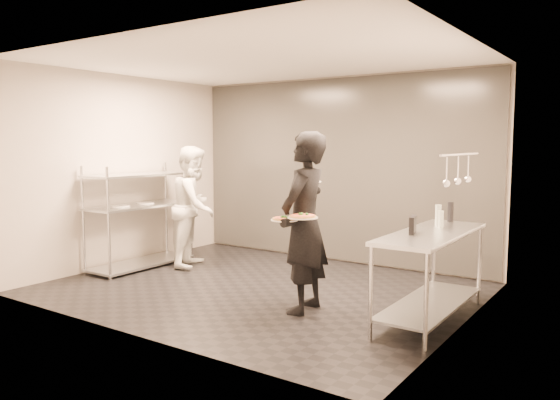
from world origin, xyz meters
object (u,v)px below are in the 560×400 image
Objects in this scene: salad_plate at (308,180)px; pizza_plate_near at (284,219)px; pass_rack at (140,215)px; pizza_plate_far at (303,217)px; prep_counter at (431,260)px; bottle_clear at (441,219)px; bottle_dark at (450,212)px; waiter at (304,223)px; pos_monitor at (413,225)px; bottle_green at (438,215)px; chef at (194,206)px.

pizza_plate_near is at bearing -86.38° from salad_plate.
pass_rack reaches higher than pizza_plate_far.
pass_rack is 4.33m from prep_counter.
pass_rack is 0.89× the size of prep_counter.
pizza_plate_far is 1.68× the size of bottle_clear.
waiter is at bearing -133.03° from bottle_dark.
waiter reaches higher than pass_rack.
salad_plate is at bearing -163.23° from waiter.
bottle_clear reaches higher than pos_monitor.
pizza_plate_near is 1.30m from pos_monitor.
pizza_plate_far is at bearing -147.41° from prep_counter.
bottle_dark is at bearing 72.17° from pos_monitor.
waiter is at bearing 177.31° from pos_monitor.
prep_counter is 0.58m from bottle_green.
waiter is at bearing -8.23° from pass_rack.
pos_monitor is 0.51m from bottle_clear.
waiter reaches higher than bottle_green.
bottle_green is at bearing 41.16° from pizza_plate_near.
bottle_green is (-0.07, 0.41, 0.41)m from prep_counter.
prep_counter is at bearing 46.18° from pos_monitor.
waiter reaches higher than bottle_dark.
bottle_dark is at bearing 94.56° from prep_counter.
pass_rack reaches higher than prep_counter.
chef is 7.76× the size of bottle_dark.
pass_rack is at bearing 105.86° from chef.
pass_rack is 3.14m from waiter.
bottle_clear reaches higher than prep_counter.
pass_rack is at bearing 167.13° from pizza_plate_near.
bottle_green is at bearing 119.11° from waiter.
pass_rack is 0.91× the size of chef.
prep_counter is at bearing 32.59° from pizza_plate_far.
chef is (-3.73, 0.50, 0.25)m from prep_counter.
chef is 2.52m from salad_plate.
bottle_green reaches higher than prep_counter.
pos_monitor is (-0.12, -0.22, 0.38)m from prep_counter.
bottle_green is at bearing 120.12° from bottle_clear.
pizza_plate_far is 1.36× the size of bottle_dark.
bottle_green is 1.02× the size of bottle_dark.
pizza_plate_near is 0.24m from pizza_plate_far.
pos_monitor is (1.24, -0.05, -0.39)m from salad_plate.
bottle_dark is at bearing 129.55° from waiter.
pos_monitor is at bearing -125.59° from chef.
salad_plate is at bearing -130.05° from chef.
bottle_green is (1.25, 1.10, 0.01)m from pizza_plate_near.
bottle_clear is at bearing 90.72° from prep_counter.
bottle_green is 1.25× the size of bottle_clear.
pass_rack is 4.34m from bottle_clear.
salad_plate reaches higher than bottle_green.
bottle_green is 0.39m from bottle_dark.
bottle_green is at bearing -115.85° from chef.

